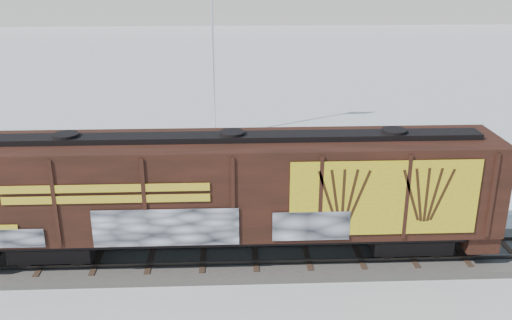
{
  "coord_description": "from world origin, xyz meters",
  "views": [
    {
      "loc": [
        -0.81,
        -19.45,
        11.3
      ],
      "look_at": [
        0.17,
        3.0,
        3.08
      ],
      "focal_mm": 40.0,
      "sensor_mm": 36.0,
      "label": 1
    }
  ],
  "objects_px": {
    "car_silver": "(115,183)",
    "flagpole": "(215,74)",
    "hopper_railcar": "(233,189)",
    "car_white": "(329,175)",
    "car_dark": "(303,166)"
  },
  "relations": [
    {
      "from": "car_silver",
      "to": "flagpole",
      "type": "bearing_deg",
      "value": -11.35
    },
    {
      "from": "flagpole",
      "to": "car_silver",
      "type": "distance_m",
      "value": 11.4
    },
    {
      "from": "flagpole",
      "to": "car_silver",
      "type": "relative_size",
      "value": 2.22
    },
    {
      "from": "hopper_railcar",
      "to": "car_white",
      "type": "distance_m",
      "value": 8.66
    },
    {
      "from": "car_white",
      "to": "car_dark",
      "type": "bearing_deg",
      "value": 19.66
    },
    {
      "from": "car_dark",
      "to": "hopper_railcar",
      "type": "bearing_deg",
      "value": 146.21
    },
    {
      "from": "car_silver",
      "to": "car_white",
      "type": "relative_size",
      "value": 1.04
    },
    {
      "from": "car_white",
      "to": "hopper_railcar",
      "type": "bearing_deg",
      "value": 124.75
    },
    {
      "from": "car_silver",
      "to": "car_white",
      "type": "height_order",
      "value": "car_silver"
    },
    {
      "from": "flagpole",
      "to": "car_white",
      "type": "xyz_separation_m",
      "value": [
        5.82,
        -9.1,
        -3.3
      ]
    },
    {
      "from": "flagpole",
      "to": "car_white",
      "type": "distance_m",
      "value": 11.29
    },
    {
      "from": "flagpole",
      "to": "car_silver",
      "type": "bearing_deg",
      "value": -115.21
    },
    {
      "from": "hopper_railcar",
      "to": "car_dark",
      "type": "bearing_deg",
      "value": 65.92
    },
    {
      "from": "hopper_railcar",
      "to": "car_silver",
      "type": "relative_size",
      "value": 3.87
    },
    {
      "from": "flagpole",
      "to": "car_dark",
      "type": "relative_size",
      "value": 2.1
    }
  ]
}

